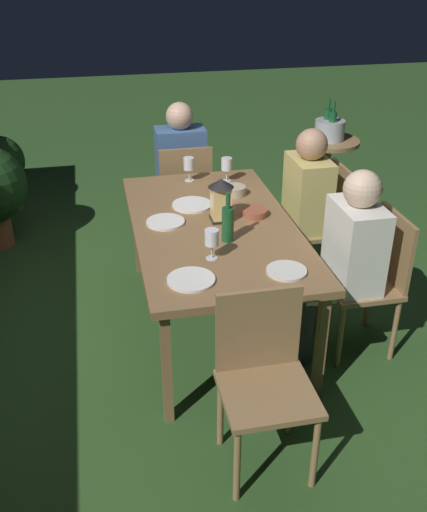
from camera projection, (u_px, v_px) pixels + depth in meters
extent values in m
plane|color=#2D5123|center=(214.00, 324.00, 3.87)|extent=(16.00, 16.00, 0.00)
cube|color=olive|center=(214.00, 228.00, 3.53)|extent=(1.74, 0.95, 0.04)
cube|color=olive|center=(320.00, 347.00, 3.10)|extent=(0.05, 0.05, 0.68)
cube|color=olive|center=(244.00, 221.00, 4.47)|extent=(0.05, 0.05, 0.68)
cube|color=olive|center=(167.00, 368.00, 2.95)|extent=(0.05, 0.05, 0.68)
cube|color=olive|center=(137.00, 231.00, 4.32)|extent=(0.05, 0.05, 0.68)
cube|color=#937047|center=(313.00, 228.00, 4.14)|extent=(0.42, 0.40, 0.03)
cube|color=#937047|center=(341.00, 196.00, 4.07)|extent=(0.40, 0.02, 0.42)
cylinder|color=#937047|center=(296.00, 271.00, 4.06)|extent=(0.03, 0.03, 0.42)
cylinder|color=#937047|center=(280.00, 247.00, 4.37)|extent=(0.03, 0.03, 0.42)
cylinder|color=#937047|center=(342.00, 266.00, 4.13)|extent=(0.03, 0.03, 0.42)
cylinder|color=#937047|center=(324.00, 243.00, 4.43)|extent=(0.03, 0.03, 0.42)
cube|color=tan|center=(308.00, 194.00, 4.00)|extent=(0.38, 0.24, 0.50)
sphere|color=tan|center=(312.00, 145.00, 3.84)|extent=(0.21, 0.21, 0.21)
cylinder|color=tan|center=(290.00, 232.00, 4.02)|extent=(0.13, 0.36, 0.13)
cylinder|color=tan|center=(282.00, 221.00, 4.17)|extent=(0.13, 0.36, 0.13)
cylinder|color=#333338|center=(266.00, 265.00, 4.10)|extent=(0.11, 0.11, 0.45)
cylinder|color=#333338|center=(259.00, 253.00, 4.25)|extent=(0.11, 0.11, 0.45)
cube|color=#937047|center=(183.00, 194.00, 4.68)|extent=(0.40, 0.42, 0.03)
cube|color=#937047|center=(186.00, 176.00, 4.41)|extent=(0.03, 0.40, 0.42)
cylinder|color=#937047|center=(159.00, 213.00, 4.90)|extent=(0.03, 0.03, 0.42)
cylinder|color=#937047|center=(201.00, 209.00, 4.97)|extent=(0.03, 0.03, 0.42)
cylinder|color=#937047|center=(164.00, 231.00, 4.61)|extent=(0.03, 0.03, 0.42)
cylinder|color=#937047|center=(209.00, 227.00, 4.68)|extent=(0.03, 0.03, 0.42)
cube|color=#426699|center=(181.00, 160.00, 4.61)|extent=(0.24, 0.38, 0.50)
sphere|color=#D1A889|center=(180.00, 116.00, 4.44)|extent=(0.21, 0.21, 0.21)
cylinder|color=#426699|center=(168.00, 183.00, 4.83)|extent=(0.36, 0.13, 0.13)
cylinder|color=#426699|center=(190.00, 181.00, 4.86)|extent=(0.36, 0.13, 0.13)
cylinder|color=#333338|center=(166.00, 202.00, 5.08)|extent=(0.11, 0.11, 0.45)
cylinder|color=#333338|center=(187.00, 200.00, 5.11)|extent=(0.11, 0.11, 0.45)
cube|color=#937047|center=(268.00, 394.00, 2.64)|extent=(0.40, 0.42, 0.03)
cube|color=#937047|center=(258.00, 329.00, 2.69)|extent=(0.03, 0.40, 0.42)
cylinder|color=#937047|center=(315.00, 452.00, 2.64)|extent=(0.03, 0.03, 0.42)
cylinder|color=#937047|center=(237.00, 465.00, 2.57)|extent=(0.03, 0.03, 0.42)
cylinder|color=#937047|center=(291.00, 401.00, 2.93)|extent=(0.03, 0.03, 0.42)
cylinder|color=#937047|center=(220.00, 411.00, 2.86)|extent=(0.03, 0.03, 0.42)
cube|color=#937047|center=(359.00, 285.00, 3.47)|extent=(0.42, 0.40, 0.03)
cube|color=#937047|center=(394.00, 248.00, 3.40)|extent=(0.40, 0.02, 0.42)
cylinder|color=#937047|center=(340.00, 337.00, 3.39)|extent=(0.03, 0.03, 0.42)
cylinder|color=#937047|center=(318.00, 303.00, 3.70)|extent=(0.03, 0.03, 0.42)
cylinder|color=#937047|center=(395.00, 330.00, 3.45)|extent=(0.03, 0.03, 0.42)
cylinder|color=#937047|center=(368.00, 297.00, 3.76)|extent=(0.03, 0.03, 0.42)
cube|color=white|center=(355.00, 246.00, 3.33)|extent=(0.38, 0.24, 0.50)
sphere|color=beige|center=(362.00, 189.00, 3.17)|extent=(0.21, 0.21, 0.21)
cylinder|color=white|center=(334.00, 292.00, 3.34)|extent=(0.13, 0.36, 0.13)
cylinder|color=white|center=(322.00, 276.00, 3.50)|extent=(0.13, 0.36, 0.13)
cylinder|color=#333338|center=(304.00, 330.00, 3.43)|extent=(0.11, 0.11, 0.45)
cylinder|color=#333338|center=(294.00, 313.00, 3.58)|extent=(0.11, 0.11, 0.45)
cube|color=black|center=(221.00, 219.00, 3.57)|extent=(0.12, 0.12, 0.01)
cube|color=#F9D17A|center=(221.00, 203.00, 3.52)|extent=(0.11, 0.11, 0.20)
cone|color=black|center=(221.00, 183.00, 3.46)|extent=(0.15, 0.15, 0.05)
cylinder|color=#195128|center=(228.00, 225.00, 3.29)|extent=(0.07, 0.07, 0.20)
cylinder|color=#195128|center=(228.00, 201.00, 3.22)|extent=(0.03, 0.03, 0.09)
cylinder|color=silver|center=(189.00, 180.00, 4.15)|extent=(0.06, 0.06, 0.00)
cylinder|color=silver|center=(189.00, 175.00, 4.13)|extent=(0.01, 0.01, 0.08)
cylinder|color=silver|center=(189.00, 164.00, 4.09)|extent=(0.08, 0.08, 0.08)
cylinder|color=maroon|center=(189.00, 167.00, 4.10)|extent=(0.07, 0.07, 0.03)
cylinder|color=silver|center=(212.00, 258.00, 3.15)|extent=(0.06, 0.06, 0.00)
cylinder|color=silver|center=(212.00, 251.00, 3.13)|extent=(0.01, 0.01, 0.08)
cylinder|color=silver|center=(212.00, 237.00, 3.09)|extent=(0.08, 0.08, 0.08)
cylinder|color=maroon|center=(212.00, 241.00, 3.10)|extent=(0.07, 0.07, 0.03)
cylinder|color=silver|center=(227.00, 181.00, 4.14)|extent=(0.06, 0.06, 0.00)
cylinder|color=silver|center=(227.00, 175.00, 4.12)|extent=(0.01, 0.01, 0.08)
cylinder|color=silver|center=(227.00, 164.00, 4.08)|extent=(0.08, 0.08, 0.08)
cylinder|color=maroon|center=(227.00, 167.00, 4.09)|extent=(0.07, 0.07, 0.03)
cylinder|color=white|center=(191.00, 280.00, 2.94)|extent=(0.24, 0.24, 0.01)
cylinder|color=silver|center=(287.00, 271.00, 3.02)|extent=(0.21, 0.21, 0.01)
cylinder|color=white|center=(192.00, 205.00, 3.76)|extent=(0.25, 0.25, 0.01)
cylinder|color=white|center=(165.00, 222.00, 3.53)|extent=(0.23, 0.23, 0.01)
cylinder|color=#BCAD8E|center=(234.00, 191.00, 3.91)|extent=(0.15, 0.15, 0.06)
cylinder|color=#424C1E|center=(234.00, 189.00, 3.90)|extent=(0.13, 0.13, 0.02)
cylinder|color=#9E5138|center=(255.00, 212.00, 3.62)|extent=(0.16, 0.16, 0.04)
cylinder|color=tan|center=(255.00, 211.00, 3.62)|extent=(0.14, 0.14, 0.01)
cylinder|color=#937047|center=(328.00, 141.00, 5.16)|extent=(0.54, 0.54, 0.03)
cylinder|color=#937047|center=(325.00, 178.00, 5.32)|extent=(0.07, 0.07, 0.64)
cylinder|color=#937047|center=(322.00, 209.00, 5.47)|extent=(0.41, 0.41, 0.02)
cylinder|color=#B2B7BF|center=(330.00, 130.00, 5.11)|extent=(0.26, 0.26, 0.17)
cylinder|color=white|center=(330.00, 125.00, 5.09)|extent=(0.23, 0.23, 0.04)
cylinder|color=#195128|center=(333.00, 121.00, 5.03)|extent=(0.07, 0.07, 0.16)
cylinder|color=#195128|center=(334.00, 107.00, 4.97)|extent=(0.03, 0.03, 0.09)
cylinder|color=#195128|center=(327.00, 119.00, 5.10)|extent=(0.07, 0.07, 0.16)
cylinder|color=#195128|center=(329.00, 104.00, 5.04)|extent=(0.03, 0.03, 0.09)
cylinder|color=#9E5133|center=(5.00, 195.00, 5.44)|extent=(0.29, 0.29, 0.27)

